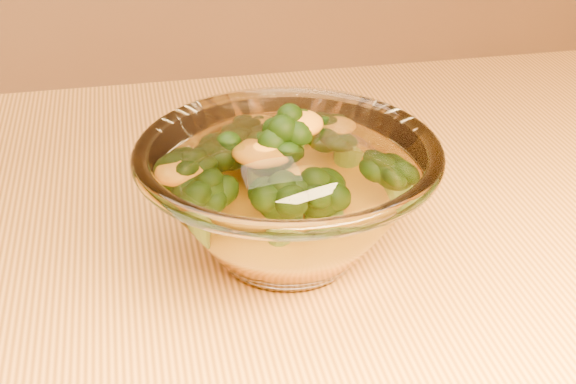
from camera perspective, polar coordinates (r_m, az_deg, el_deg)
The scene contains 3 objects.
glass_bowl at distance 0.58m, azimuth 0.00°, elevation -0.41°, with size 0.22×0.22×0.10m.
cheese_sauce at distance 0.59m, azimuth 0.00°, elevation -2.13°, with size 0.12×0.12×0.03m, color orange.
broccoli_heap at distance 0.59m, azimuth -0.98°, elevation 1.36°, with size 0.16×0.14×0.08m.
Camera 1 is at (0.01, -0.47, 1.09)m, focal length 50.00 mm.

